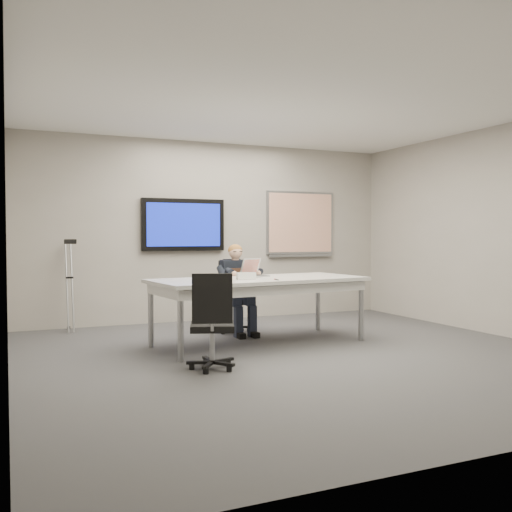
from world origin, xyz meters
name	(u,v)px	position (x,y,z in m)	size (l,w,h in m)	color
floor	(303,356)	(0.00, 0.00, 0.00)	(6.00, 6.00, 0.02)	#3D3D40
ceiling	(304,101)	(0.00, 0.00, 2.80)	(6.00, 6.00, 0.02)	white
wall_back	(213,231)	(0.00, 3.00, 1.40)	(6.00, 0.02, 2.80)	#9C978D
wall_left	(6,228)	(-3.00, 0.00, 1.40)	(0.02, 6.00, 2.80)	#9C978D
wall_right	(505,230)	(3.00, 0.00, 1.40)	(0.02, 6.00, 2.80)	#9C978D
conference_table	(259,286)	(-0.17, 0.83, 0.72)	(2.74, 1.38, 0.81)	silver
tv_display	(183,225)	(-0.50, 2.95, 1.50)	(1.30, 0.09, 0.80)	black
whiteboard	(300,224)	(1.55, 2.97, 1.53)	(1.25, 0.08, 1.10)	gray
office_chair_far	(234,310)	(-0.13, 1.78, 0.31)	(0.57, 0.57, 0.98)	black
office_chair_near	(212,340)	(-1.15, -0.24, 0.30)	(0.59, 0.59, 0.97)	black
seated_person	(239,298)	(-0.14, 1.56, 0.49)	(0.39, 0.67, 1.22)	#212637
crutch	(69,284)	(-2.20, 2.75, 0.66)	(0.18, 0.43, 1.31)	#999BA0
laptop	(253,272)	(-0.12, 1.12, 0.87)	(0.39, 0.42, 0.23)	#ABABAE
name_tent	(246,276)	(-0.42, 0.64, 0.86)	(0.23, 0.06, 0.09)	silver
pen	(276,279)	(-0.10, 0.47, 0.82)	(0.01, 0.01, 0.14)	black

